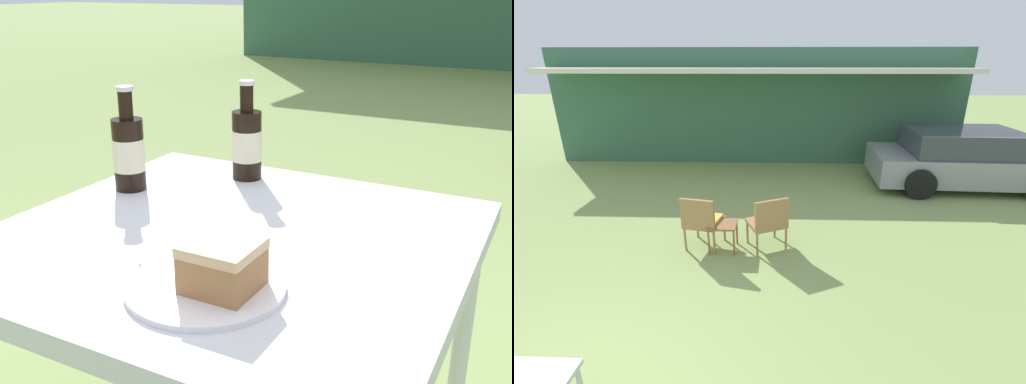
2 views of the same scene
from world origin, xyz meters
The scene contains 5 objects.
cabin_building centered at (1.18, 9.92, 1.57)m, with size 11.40×4.81×3.12m.
parked_car centered at (6.18, 6.40, 0.64)m, with size 4.42×2.31×1.32m.
wicker_chair_cushioned centered at (0.68, 3.27, 0.48)m, with size 0.62×0.59×0.88m.
wicker_chair_plain centered at (1.70, 3.25, 0.49)m, with size 0.69×0.68×0.88m.
garden_side_table centered at (1.00, 3.22, 0.38)m, with size 0.43×0.40×0.45m.
Camera 2 is at (1.89, -1.47, 2.77)m, focal length 24.00 mm.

